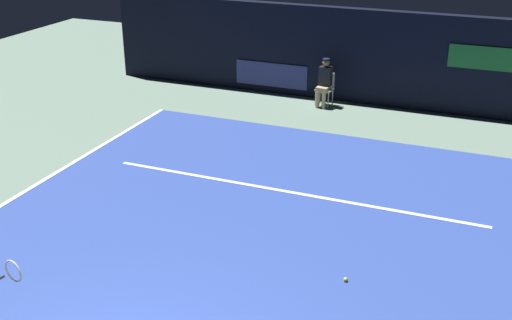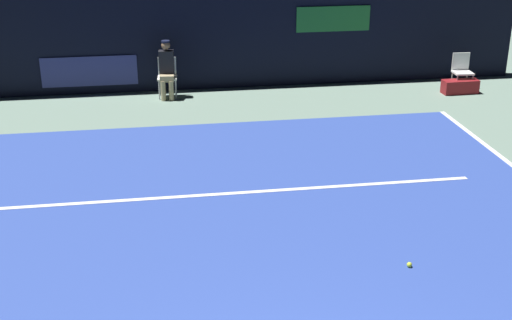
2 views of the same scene
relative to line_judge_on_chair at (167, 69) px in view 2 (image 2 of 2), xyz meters
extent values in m
plane|color=slate|center=(0.93, -7.42, -0.69)|extent=(30.45, 30.45, 0.00)
cube|color=#2D479E|center=(0.93, -7.42, -0.68)|extent=(9.90, 10.74, 0.01)
cube|color=white|center=(0.93, -5.54, -0.67)|extent=(7.72, 0.10, 0.01)
cube|color=black|center=(0.93, 0.72, 0.61)|extent=(15.47, 0.30, 2.60)
cube|color=navy|center=(-1.77, 0.56, -0.14)|extent=(2.20, 0.04, 0.70)
cube|color=#1E6B2D|center=(4.03, 0.56, 0.91)|extent=(1.80, 0.04, 0.60)
cube|color=white|center=(0.00, 0.01, -0.23)|extent=(0.47, 0.43, 0.04)
cube|color=white|center=(0.02, 0.21, 0.00)|extent=(0.42, 0.06, 0.42)
cylinder|color=#B2B2B7|center=(-0.20, -0.14, -0.46)|extent=(0.03, 0.03, 0.46)
cylinder|color=#B2B2B7|center=(0.18, -0.17, -0.46)|extent=(0.03, 0.03, 0.46)
cylinder|color=#B2B2B7|center=(-0.17, 0.20, -0.46)|extent=(0.03, 0.03, 0.46)
cylinder|color=#B2B2B7|center=(0.20, 0.17, -0.46)|extent=(0.03, 0.03, 0.46)
cube|color=tan|center=(0.00, -0.07, -0.19)|extent=(0.35, 0.42, 0.14)
cylinder|color=tan|center=(-0.11, -0.24, -0.46)|extent=(0.11, 0.11, 0.46)
cylinder|color=tan|center=(0.07, -0.25, -0.46)|extent=(0.11, 0.11, 0.46)
cube|color=black|center=(0.00, 0.05, 0.14)|extent=(0.36, 0.24, 0.52)
sphere|color=#8C6647|center=(0.00, 0.05, 0.52)|extent=(0.20, 0.20, 0.20)
cylinder|color=#141933|center=(0.00, 0.05, 0.61)|extent=(0.19, 0.19, 0.04)
cube|color=white|center=(6.95, -0.54, -0.25)|extent=(0.46, 0.42, 0.04)
cube|color=white|center=(6.96, -0.34, -0.02)|extent=(0.42, 0.05, 0.42)
cylinder|color=#B2B2B7|center=(6.75, -0.70, -0.47)|extent=(0.03, 0.03, 0.44)
cylinder|color=#B2B2B7|center=(7.13, -0.72, -0.47)|extent=(0.03, 0.03, 0.44)
cylinder|color=#B2B2B7|center=(6.77, -0.36, -0.47)|extent=(0.03, 0.03, 0.44)
cylinder|color=#B2B2B7|center=(7.15, -0.38, -0.47)|extent=(0.03, 0.03, 0.44)
sphere|color=#CCE033|center=(2.80, -8.17, -0.64)|extent=(0.07, 0.07, 0.07)
cube|color=maroon|center=(6.83, -0.73, -0.53)|extent=(0.85, 0.35, 0.32)
camera|label=1|loc=(4.67, -16.46, 4.99)|focal=45.06mm
camera|label=2|loc=(-0.41, -15.64, 4.01)|focal=48.84mm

